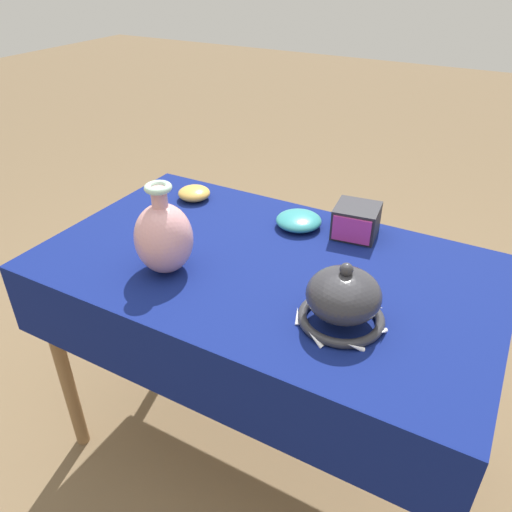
{
  "coord_description": "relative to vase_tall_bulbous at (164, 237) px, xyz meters",
  "views": [
    {
      "loc": [
        0.54,
        -1.04,
        1.52
      ],
      "look_at": [
        0.03,
        -0.11,
        0.86
      ],
      "focal_mm": 35.0,
      "sensor_mm": 36.0,
      "label": 1
    }
  ],
  "objects": [
    {
      "name": "ground_plane",
      "position": [
        0.22,
        0.16,
        -0.87
      ],
      "size": [
        14.0,
        14.0,
        0.0
      ],
      "primitive_type": "plane",
      "color": "brown"
    },
    {
      "name": "bowl_shallow_ochre",
      "position": [
        -0.19,
        0.4,
        -0.08
      ],
      "size": [
        0.11,
        0.11,
        0.04
      ],
      "primitive_type": "ellipsoid",
      "color": "gold",
      "rests_on": "display_table"
    },
    {
      "name": "vase_dome_bell",
      "position": [
        0.49,
        0.02,
        -0.04
      ],
      "size": [
        0.21,
        0.22,
        0.17
      ],
      "color": "#2D2D33",
      "rests_on": "display_table"
    },
    {
      "name": "vase_tall_bulbous",
      "position": [
        0.0,
        0.0,
        0.0
      ],
      "size": [
        0.15,
        0.15,
        0.25
      ],
      "color": "#D19399",
      "rests_on": "display_table"
    },
    {
      "name": "bowl_shallow_teal",
      "position": [
        0.21,
        0.39,
        -0.08
      ],
      "size": [
        0.14,
        0.14,
        0.04
      ],
      "primitive_type": "ellipsoid",
      "color": "teal",
      "rests_on": "display_table"
    },
    {
      "name": "mosaic_tile_box",
      "position": [
        0.38,
        0.43,
        -0.06
      ],
      "size": [
        0.14,
        0.15,
        0.09
      ],
      "rotation": [
        0.0,
        0.0,
        0.12
      ],
      "color": "#232328",
      "rests_on": "display_table"
    },
    {
      "name": "display_table",
      "position": [
        0.22,
        0.15,
        -0.18
      ],
      "size": [
        1.27,
        0.75,
        0.77
      ],
      "color": "olive",
      "rests_on": "ground_plane"
    }
  ]
}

